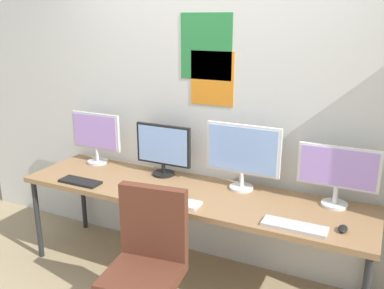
{
  "coord_description": "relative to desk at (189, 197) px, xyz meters",
  "views": [
    {
      "loc": [
        1.28,
        -2.0,
        1.99
      ],
      "look_at": [
        0.0,
        0.65,
        1.09
      ],
      "focal_mm": 39.19,
      "sensor_mm": 36.0,
      "label": 1
    }
  ],
  "objects": [
    {
      "name": "monitor_center_left",
      "position": [
        -0.34,
        0.21,
        0.28
      ],
      "size": [
        0.48,
        0.18,
        0.42
      ],
      "color": "black",
      "rests_on": "desk"
    },
    {
      "name": "keyboard_center",
      "position": [
        0.0,
        -0.23,
        0.06
      ],
      "size": [
        0.37,
        0.13,
        0.02
      ],
      "primitive_type": "cube",
      "color": "silver",
      "rests_on": "desk"
    },
    {
      "name": "keyboard_left",
      "position": [
        -0.84,
        -0.23,
        0.06
      ],
      "size": [
        0.34,
        0.13,
        0.02
      ],
      "primitive_type": "cube",
      "color": "black",
      "rests_on": "desk"
    },
    {
      "name": "wall_back",
      "position": [
        -0.0,
        0.42,
        0.61
      ],
      "size": [
        5.07,
        0.11,
        2.6
      ],
      "color": "silver",
      "rests_on": "ground_plane"
    },
    {
      "name": "mouse_right_side",
      "position": [
        -0.29,
        -0.23,
        0.06
      ],
      "size": [
        0.06,
        0.1,
        0.03
      ],
      "primitive_type": "ellipsoid",
      "color": "silver",
      "rests_on": "desk"
    },
    {
      "name": "monitor_center_right",
      "position": [
        0.34,
        0.21,
        0.33
      ],
      "size": [
        0.57,
        0.18,
        0.5
      ],
      "color": "silver",
      "rests_on": "desk"
    },
    {
      "name": "desk",
      "position": [
        0.0,
        0.0,
        0.0
      ],
      "size": [
        2.67,
        0.68,
        0.74
      ],
      "color": "#936D47",
      "rests_on": "ground_plane"
    },
    {
      "name": "monitor_far_right",
      "position": [
        1.01,
        0.21,
        0.29
      ],
      "size": [
        0.54,
        0.18,
        0.43
      ],
      "color": "silver",
      "rests_on": "desk"
    },
    {
      "name": "mouse_left_side",
      "position": [
        1.11,
        -0.14,
        0.06
      ],
      "size": [
        0.06,
        0.1,
        0.03
      ],
      "primitive_type": "ellipsoid",
      "color": "black",
      "rests_on": "desk"
    },
    {
      "name": "monitor_far_left",
      "position": [
        -1.01,
        0.21,
        0.3
      ],
      "size": [
        0.49,
        0.18,
        0.45
      ],
      "color": "silver",
      "rests_on": "desk"
    },
    {
      "name": "office_chair",
      "position": [
        0.04,
        -0.69,
        -0.29
      ],
      "size": [
        0.52,
        0.52,
        0.99
      ],
      "color": "#2D2D33",
      "rests_on": "ground_plane"
    },
    {
      "name": "keyboard_right",
      "position": [
        0.84,
        -0.23,
        0.06
      ],
      "size": [
        0.4,
        0.13,
        0.02
      ],
      "primitive_type": "cube",
      "color": "silver",
      "rests_on": "desk"
    }
  ]
}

